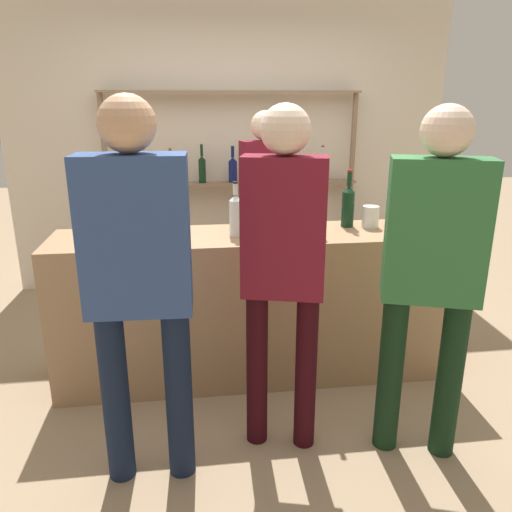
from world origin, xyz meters
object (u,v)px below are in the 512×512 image
counter_bottle_0 (291,206)px  counter_bottle_3 (236,214)px  ice_bucket (252,215)px  customer_left (138,271)px  counter_bottle_1 (317,213)px  server_behind_counter (265,199)px  counter_bottle_4 (170,212)px  customer_center (283,255)px  wine_glass (281,219)px  counter_bottle_2 (348,205)px  customer_right (432,263)px  cork_jar (370,217)px

counter_bottle_0 → counter_bottle_3: counter_bottle_0 is taller
ice_bucket → customer_left: customer_left is taller
counter_bottle_1 → server_behind_counter: size_ratio=0.21×
counter_bottle_0 → ice_bucket: size_ratio=1.79×
counter_bottle_4 → customer_center: size_ratio=0.19×
wine_glass → counter_bottle_0: bearing=67.0°
counter_bottle_2 → customer_right: customer_right is taller
counter_bottle_0 → customer_right: customer_right is taller
counter_bottle_3 → customer_right: size_ratio=0.19×
counter_bottle_3 → server_behind_counter: (0.31, 0.89, -0.08)m
counter_bottle_1 → server_behind_counter: bearing=101.1°
customer_center → ice_bucket: bearing=17.7°
counter_bottle_2 → customer_left: customer_left is taller
counter_bottle_1 → cork_jar: counter_bottle_1 is taller
counter_bottle_1 → ice_bucket: counter_bottle_1 is taller
counter_bottle_4 → wine_glass: size_ratio=2.10×
counter_bottle_3 → wine_glass: (0.27, -0.09, -0.02)m
counter_bottle_3 → customer_right: customer_right is taller
counter_bottle_3 → counter_bottle_4: size_ratio=0.99×
wine_glass → customer_left: size_ratio=0.09×
customer_center → cork_jar: bearing=-27.5°
customer_right → counter_bottle_1: bearing=42.6°
counter_bottle_3 → server_behind_counter: server_behind_counter is taller
wine_glass → server_behind_counter: server_behind_counter is taller
counter_bottle_4 → counter_bottle_1: bearing=-13.0°
counter_bottle_0 → customer_right: size_ratio=0.20×
counter_bottle_4 → cork_jar: bearing=-2.3°
counter_bottle_2 → customer_right: (0.11, -1.00, -0.07)m
counter_bottle_0 → cork_jar: size_ratio=2.55×
customer_left → counter_bottle_0: bearing=-38.2°
cork_jar → counter_bottle_4: bearing=177.7°
counter_bottle_4 → cork_jar: (1.31, -0.05, -0.06)m
cork_jar → customer_left: size_ratio=0.08×
counter_bottle_3 → server_behind_counter: size_ratio=0.20×
customer_center → customer_right: 0.71m
counter_bottle_2 → customer_center: customer_center is taller
counter_bottle_0 → customer_left: 1.39m
counter_bottle_4 → customer_center: 1.04m
server_behind_counter → customer_left: bearing=-35.6°
cork_jar → customer_left: customer_left is taller
counter_bottle_0 → cork_jar: (0.52, -0.09, -0.07)m
counter_bottle_1 → counter_bottle_4: counter_bottle_1 is taller
counter_bottle_4 → customer_left: size_ratio=0.19×
counter_bottle_4 → ice_bucket: (0.52, -0.02, -0.03)m
wine_glass → cork_jar: (0.63, 0.19, -0.05)m
customer_right → server_behind_counter: bearing=35.7°
customer_center → customer_right: size_ratio=1.00×
wine_glass → ice_bucket: ice_bucket is taller
ice_bucket → customer_right: (0.75, -0.99, -0.03)m
counter_bottle_0 → counter_bottle_2: size_ratio=0.96×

